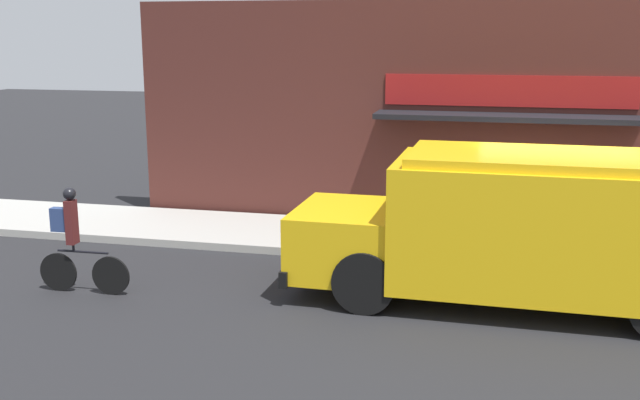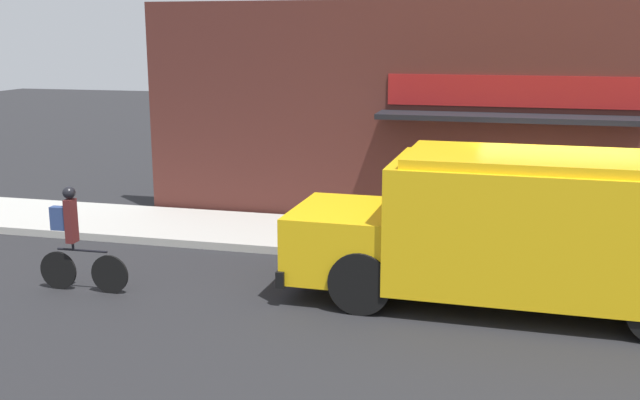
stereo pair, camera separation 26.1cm
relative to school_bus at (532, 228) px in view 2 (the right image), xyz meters
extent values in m
plane|color=#232326|center=(0.42, 1.58, -1.18)|extent=(70.00, 70.00, 0.00)
cube|color=#ADAAA3|center=(0.42, 2.78, -1.11)|extent=(28.00, 2.40, 0.15)
cube|color=#4C231E|center=(0.42, 4.17, 1.09)|extent=(16.76, 0.18, 4.53)
cube|color=maroon|center=(-0.39, 4.06, 1.63)|extent=(4.73, 0.05, 0.60)
cube|color=black|center=(-0.39, 3.63, 1.17)|extent=(4.97, 0.89, 0.10)
cube|color=yellow|center=(0.44, -0.01, 0.03)|extent=(4.87, 2.22, 1.79)
cube|color=yellow|center=(-2.73, 0.06, -0.37)|extent=(1.56, 1.97, 0.99)
cube|color=yellow|center=(0.44, -0.01, 1.00)|extent=(4.48, 2.04, 0.13)
cube|color=black|center=(-3.45, 0.08, -0.76)|extent=(0.17, 2.07, 0.24)
cube|color=red|center=(-0.86, 1.32, 0.12)|extent=(0.03, 0.44, 0.44)
cylinder|color=black|center=(-2.27, 0.95, -0.73)|extent=(0.91, 0.28, 0.91)
cylinder|color=black|center=(-2.31, -0.85, -0.73)|extent=(0.91, 0.28, 0.91)
cylinder|color=black|center=(-6.17, -0.98, -0.88)|extent=(0.60, 0.05, 0.60)
cylinder|color=black|center=(-7.05, -1.00, -0.88)|extent=(0.60, 0.05, 0.60)
cylinder|color=black|center=(-6.61, -0.99, -0.53)|extent=(0.83, 0.06, 0.04)
cylinder|color=black|center=(-6.76, -0.99, -0.47)|extent=(0.04, 0.04, 0.12)
cube|color=#561E1E|center=(-6.76, -0.99, -0.07)|extent=(0.12, 0.20, 0.67)
sphere|color=black|center=(-6.76, -0.99, 0.37)|extent=(0.19, 0.19, 0.19)
cube|color=navy|center=(-6.95, -1.00, -0.04)|extent=(0.26, 0.15, 0.36)
cylinder|color=#38383D|center=(1.52, 3.31, -0.65)|extent=(0.58, 0.58, 0.78)
cylinder|color=black|center=(1.52, 3.31, -0.24)|extent=(0.59, 0.59, 0.04)
camera|label=1|loc=(-0.63, -10.78, 2.71)|focal=42.00mm
camera|label=2|loc=(-0.38, -10.72, 2.71)|focal=42.00mm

